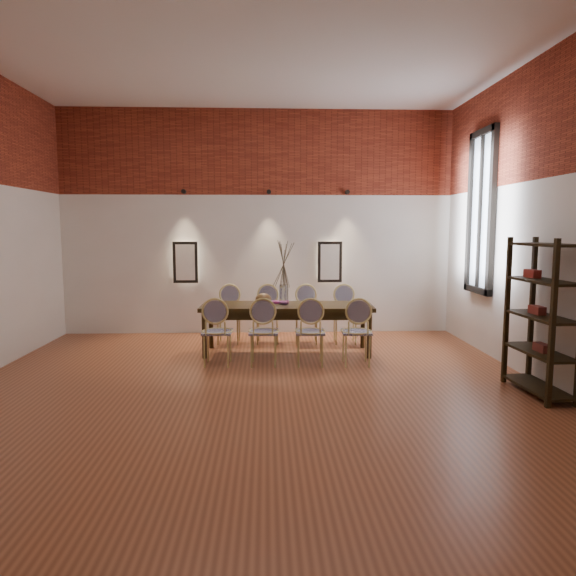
{
  "coord_description": "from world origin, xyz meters",
  "views": [
    {
      "loc": [
        0.15,
        -5.81,
        1.9
      ],
      "look_at": [
        0.46,
        1.51,
        1.05
      ],
      "focal_mm": 32.0,
      "sensor_mm": 36.0,
      "label": 1
    }
  ],
  "objects_px": {
    "chair_near_c": "(310,332)",
    "chair_far_a": "(229,315)",
    "chair_near_a": "(217,332)",
    "bowl": "(263,299)",
    "book": "(280,302)",
    "shelving_rack": "(541,317)",
    "chair_near_b": "(264,332)",
    "chair_near_d": "(356,332)",
    "vase": "(284,295)",
    "chair_far_b": "(268,315)",
    "chair_far_c": "(306,315)",
    "chair_far_d": "(345,315)",
    "dining_table": "(287,329)"
  },
  "relations": [
    {
      "from": "chair_far_c",
      "to": "chair_far_d",
      "type": "bearing_deg",
      "value": -180.0
    },
    {
      "from": "chair_near_c",
      "to": "chair_near_b",
      "type": "bearing_deg",
      "value": 180.0
    },
    {
      "from": "chair_near_d",
      "to": "book",
      "type": "bearing_deg",
      "value": 140.96
    },
    {
      "from": "chair_near_a",
      "to": "chair_far_d",
      "type": "bearing_deg",
      "value": 35.65
    },
    {
      "from": "chair_near_b",
      "to": "bowl",
      "type": "xyz_separation_m",
      "value": [
        -0.01,
        0.65,
        0.37
      ]
    },
    {
      "from": "chair_near_d",
      "to": "vase",
      "type": "distance_m",
      "value": 1.31
    },
    {
      "from": "chair_near_c",
      "to": "chair_near_d",
      "type": "relative_size",
      "value": 1.0
    },
    {
      "from": "chair_near_a",
      "to": "chair_near_c",
      "type": "relative_size",
      "value": 1.0
    },
    {
      "from": "chair_far_b",
      "to": "chair_far_c",
      "type": "relative_size",
      "value": 1.0
    },
    {
      "from": "chair_far_b",
      "to": "chair_far_c",
      "type": "distance_m",
      "value": 0.65
    },
    {
      "from": "chair_near_c",
      "to": "chair_far_a",
      "type": "bearing_deg",
      "value": 132.9
    },
    {
      "from": "chair_far_d",
      "to": "book",
      "type": "distance_m",
      "value": 1.23
    },
    {
      "from": "chair_far_d",
      "to": "chair_far_c",
      "type": "bearing_deg",
      "value": 0.0
    },
    {
      "from": "bowl",
      "to": "book",
      "type": "relative_size",
      "value": 0.92
    },
    {
      "from": "chair_far_d",
      "to": "vase",
      "type": "height_order",
      "value": "vase"
    },
    {
      "from": "bowl",
      "to": "chair_far_c",
      "type": "bearing_deg",
      "value": 45.35
    },
    {
      "from": "chair_near_c",
      "to": "chair_far_c",
      "type": "relative_size",
      "value": 1.0
    },
    {
      "from": "chair_near_d",
      "to": "vase",
      "type": "relative_size",
      "value": 3.13
    },
    {
      "from": "chair_far_a",
      "to": "chair_near_d",
      "type": "bearing_deg",
      "value": 144.35
    },
    {
      "from": "vase",
      "to": "shelving_rack",
      "type": "xyz_separation_m",
      "value": [
        2.87,
        -2.09,
        0.0
      ]
    },
    {
      "from": "chair_near_a",
      "to": "chair_far_d",
      "type": "height_order",
      "value": "same"
    },
    {
      "from": "chair_near_b",
      "to": "chair_far_c",
      "type": "distance_m",
      "value": 1.53
    },
    {
      "from": "chair_near_a",
      "to": "vase",
      "type": "xyz_separation_m",
      "value": [
        0.95,
        0.66,
        0.43
      ]
    },
    {
      "from": "chair_near_d",
      "to": "bowl",
      "type": "bearing_deg",
      "value": 154.03
    },
    {
      "from": "chair_near_d",
      "to": "chair_far_c",
      "type": "bearing_deg",
      "value": 114.92
    },
    {
      "from": "book",
      "to": "shelving_rack",
      "type": "height_order",
      "value": "shelving_rack"
    },
    {
      "from": "chair_near_c",
      "to": "chair_far_b",
      "type": "relative_size",
      "value": 1.0
    },
    {
      "from": "dining_table",
      "to": "chair_far_b",
      "type": "relative_size",
      "value": 2.75
    },
    {
      "from": "chair_far_b",
      "to": "vase",
      "type": "distance_m",
      "value": 0.86
    },
    {
      "from": "chair_near_c",
      "to": "shelving_rack",
      "type": "relative_size",
      "value": 0.52
    },
    {
      "from": "chair_near_d",
      "to": "dining_table",
      "type": "bearing_deg",
      "value": 144.35
    },
    {
      "from": "chair_far_c",
      "to": "chair_far_d",
      "type": "height_order",
      "value": "same"
    },
    {
      "from": "chair_near_a",
      "to": "chair_far_b",
      "type": "xyz_separation_m",
      "value": [
        0.7,
        1.36,
        0.0
      ]
    },
    {
      "from": "chair_near_b",
      "to": "chair_near_c",
      "type": "relative_size",
      "value": 1.0
    },
    {
      "from": "chair_near_a",
      "to": "chair_near_b",
      "type": "distance_m",
      "value": 0.65
    },
    {
      "from": "shelving_rack",
      "to": "chair_far_a",
      "type": "bearing_deg",
      "value": 140.65
    },
    {
      "from": "chair_far_b",
      "to": "chair_far_d",
      "type": "distance_m",
      "value": 1.29
    },
    {
      "from": "chair_near_a",
      "to": "book",
      "type": "bearing_deg",
      "value": 45.05
    },
    {
      "from": "shelving_rack",
      "to": "chair_near_d",
      "type": "bearing_deg",
      "value": 141.83
    },
    {
      "from": "chair_near_d",
      "to": "chair_far_a",
      "type": "distance_m",
      "value": 2.39
    },
    {
      "from": "chair_near_d",
      "to": "chair_far_a",
      "type": "relative_size",
      "value": 1.0
    },
    {
      "from": "chair_near_a",
      "to": "chair_near_d",
      "type": "xyz_separation_m",
      "value": [
        1.94,
        -0.08,
        0.0
      ]
    },
    {
      "from": "shelving_rack",
      "to": "book",
      "type": "bearing_deg",
      "value": 139.7
    },
    {
      "from": "chair_far_b",
      "to": "bowl",
      "type": "relative_size",
      "value": 3.92
    },
    {
      "from": "vase",
      "to": "shelving_rack",
      "type": "distance_m",
      "value": 3.55
    },
    {
      "from": "chair_near_a",
      "to": "chair_near_b",
      "type": "relative_size",
      "value": 1.0
    },
    {
      "from": "chair_far_a",
      "to": "book",
      "type": "distance_m",
      "value": 1.05
    },
    {
      "from": "chair_far_a",
      "to": "vase",
      "type": "height_order",
      "value": "vase"
    },
    {
      "from": "chair_near_c",
      "to": "chair_far_d",
      "type": "relative_size",
      "value": 1.0
    },
    {
      "from": "chair_far_a",
      "to": "chair_far_d",
      "type": "distance_m",
      "value": 1.94
    }
  ]
}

